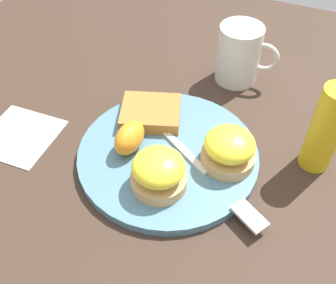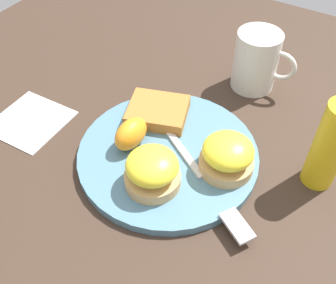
{
  "view_description": "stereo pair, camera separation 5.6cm",
  "coord_description": "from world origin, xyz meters",
  "px_view_note": "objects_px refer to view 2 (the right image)",
  "views": [
    {
      "loc": [
        0.15,
        -0.36,
        0.44
      ],
      "look_at": [
        0.0,
        0.0,
        0.03
      ],
      "focal_mm": 42.0,
      "sensor_mm": 36.0,
      "label": 1
    },
    {
      "loc": [
        0.2,
        -0.33,
        0.44
      ],
      "look_at": [
        0.0,
        0.0,
        0.03
      ],
      "focal_mm": 42.0,
      "sensor_mm": 36.0,
      "label": 2
    }
  ],
  "objects_px": {
    "sandwich_benedict_left": "(152,170)",
    "condiment_bottle": "(330,146)",
    "cup": "(257,61)",
    "fork": "(205,182)",
    "sandwich_benedict_right": "(227,155)",
    "hashbrown_patty": "(158,111)",
    "orange_wedge": "(131,134)"
  },
  "relations": [
    {
      "from": "cup",
      "to": "orange_wedge",
      "type": "bearing_deg",
      "value": -111.09
    },
    {
      "from": "hashbrown_patty",
      "to": "cup",
      "type": "relative_size",
      "value": 0.85
    },
    {
      "from": "hashbrown_patty",
      "to": "condiment_bottle",
      "type": "relative_size",
      "value": 0.67
    },
    {
      "from": "cup",
      "to": "condiment_bottle",
      "type": "distance_m",
      "value": 0.22
    },
    {
      "from": "sandwich_benedict_left",
      "to": "sandwich_benedict_right",
      "type": "relative_size",
      "value": 1.0
    },
    {
      "from": "orange_wedge",
      "to": "condiment_bottle",
      "type": "relative_size",
      "value": 0.44
    },
    {
      "from": "orange_wedge",
      "to": "condiment_bottle",
      "type": "bearing_deg",
      "value": 19.6
    },
    {
      "from": "sandwich_benedict_right",
      "to": "fork",
      "type": "xyz_separation_m",
      "value": [
        -0.01,
        -0.04,
        -0.02
      ]
    },
    {
      "from": "sandwich_benedict_left",
      "to": "condiment_bottle",
      "type": "xyz_separation_m",
      "value": [
        0.19,
        0.13,
        0.03
      ]
    },
    {
      "from": "sandwich_benedict_right",
      "to": "hashbrown_patty",
      "type": "distance_m",
      "value": 0.15
    },
    {
      "from": "sandwich_benedict_left",
      "to": "sandwich_benedict_right",
      "type": "bearing_deg",
      "value": 45.54
    },
    {
      "from": "hashbrown_patty",
      "to": "cup",
      "type": "bearing_deg",
      "value": 61.12
    },
    {
      "from": "cup",
      "to": "fork",
      "type": "bearing_deg",
      "value": -82.11
    },
    {
      "from": "sandwich_benedict_right",
      "to": "cup",
      "type": "height_order",
      "value": "cup"
    },
    {
      "from": "sandwich_benedict_right",
      "to": "hashbrown_patty",
      "type": "bearing_deg",
      "value": 163.21
    },
    {
      "from": "condiment_bottle",
      "to": "hashbrown_patty",
      "type": "bearing_deg",
      "value": -175.99
    },
    {
      "from": "sandwich_benedict_left",
      "to": "cup",
      "type": "bearing_deg",
      "value": 84.48
    },
    {
      "from": "fork",
      "to": "cup",
      "type": "xyz_separation_m",
      "value": [
        -0.03,
        0.25,
        0.04
      ]
    },
    {
      "from": "sandwich_benedict_left",
      "to": "cup",
      "type": "relative_size",
      "value": 0.71
    },
    {
      "from": "orange_wedge",
      "to": "cup",
      "type": "height_order",
      "value": "cup"
    },
    {
      "from": "hashbrown_patty",
      "to": "condiment_bottle",
      "type": "xyz_separation_m",
      "value": [
        0.25,
        0.02,
        0.04
      ]
    },
    {
      "from": "orange_wedge",
      "to": "condiment_bottle",
      "type": "xyz_separation_m",
      "value": [
        0.25,
        0.09,
        0.03
      ]
    },
    {
      "from": "sandwich_benedict_left",
      "to": "orange_wedge",
      "type": "relative_size",
      "value": 1.28
    },
    {
      "from": "fork",
      "to": "condiment_bottle",
      "type": "xyz_separation_m",
      "value": [
        0.13,
        0.1,
        0.05
      ]
    },
    {
      "from": "fork",
      "to": "cup",
      "type": "height_order",
      "value": "cup"
    },
    {
      "from": "orange_wedge",
      "to": "fork",
      "type": "relative_size",
      "value": 0.29
    },
    {
      "from": "hashbrown_patty",
      "to": "sandwich_benedict_left",
      "type": "bearing_deg",
      "value": -60.75
    },
    {
      "from": "sandwich_benedict_right",
      "to": "cup",
      "type": "xyz_separation_m",
      "value": [
        -0.05,
        0.21,
        0.01
      ]
    },
    {
      "from": "sandwich_benedict_left",
      "to": "fork",
      "type": "xyz_separation_m",
      "value": [
        0.06,
        0.04,
        -0.02
      ]
    },
    {
      "from": "hashbrown_patty",
      "to": "condiment_bottle",
      "type": "height_order",
      "value": "condiment_bottle"
    },
    {
      "from": "cup",
      "to": "condiment_bottle",
      "type": "bearing_deg",
      "value": -43.18
    },
    {
      "from": "sandwich_benedict_left",
      "to": "condiment_bottle",
      "type": "height_order",
      "value": "condiment_bottle"
    }
  ]
}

